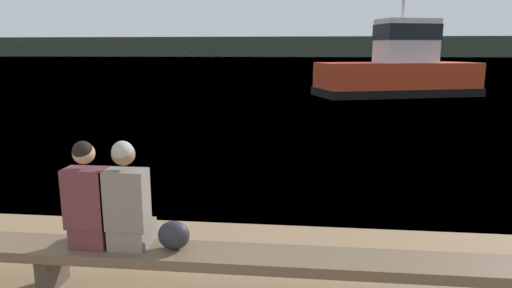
{
  "coord_description": "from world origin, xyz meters",
  "views": [
    {
      "loc": [
        1.38,
        -0.57,
        2.17
      ],
      "look_at": [
        0.65,
        6.1,
        0.78
      ],
      "focal_mm": 32.0,
      "sensor_mm": 36.0,
      "label": 1
    }
  ],
  "objects_px": {
    "bench_main": "(51,251)",
    "shopping_bag": "(174,235)",
    "person_right": "(128,202)",
    "tugboat_red": "(399,72)",
    "person_left": "(89,202)"
  },
  "relations": [
    {
      "from": "person_left",
      "to": "shopping_bag",
      "type": "xyz_separation_m",
      "value": [
        0.76,
        0.01,
        -0.28
      ]
    },
    {
      "from": "person_left",
      "to": "shopping_bag",
      "type": "relative_size",
      "value": 3.42
    },
    {
      "from": "person_right",
      "to": "shopping_bag",
      "type": "distance_m",
      "value": 0.5
    },
    {
      "from": "bench_main",
      "to": "shopping_bag",
      "type": "bearing_deg",
      "value": 0.95
    },
    {
      "from": "person_right",
      "to": "bench_main",
      "type": "bearing_deg",
      "value": -179.3
    },
    {
      "from": "bench_main",
      "to": "tugboat_red",
      "type": "bearing_deg",
      "value": 70.58
    },
    {
      "from": "shopping_bag",
      "to": "tugboat_red",
      "type": "distance_m",
      "value": 19.74
    },
    {
      "from": "bench_main",
      "to": "shopping_bag",
      "type": "height_order",
      "value": "shopping_bag"
    },
    {
      "from": "bench_main",
      "to": "shopping_bag",
      "type": "relative_size",
      "value": 29.73
    },
    {
      "from": "bench_main",
      "to": "person_left",
      "type": "distance_m",
      "value": 0.63
    },
    {
      "from": "person_left",
      "to": "tugboat_red",
      "type": "xyz_separation_m",
      "value": [
        6.28,
        18.95,
        0.29
      ]
    },
    {
      "from": "shopping_bag",
      "to": "tugboat_red",
      "type": "relative_size",
      "value": 0.04
    },
    {
      "from": "person_left",
      "to": "person_right",
      "type": "distance_m",
      "value": 0.36
    },
    {
      "from": "shopping_bag",
      "to": "tugboat_red",
      "type": "height_order",
      "value": "tugboat_red"
    },
    {
      "from": "person_right",
      "to": "shopping_bag",
      "type": "xyz_separation_m",
      "value": [
        0.4,
        0.01,
        -0.29
      ]
    }
  ]
}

